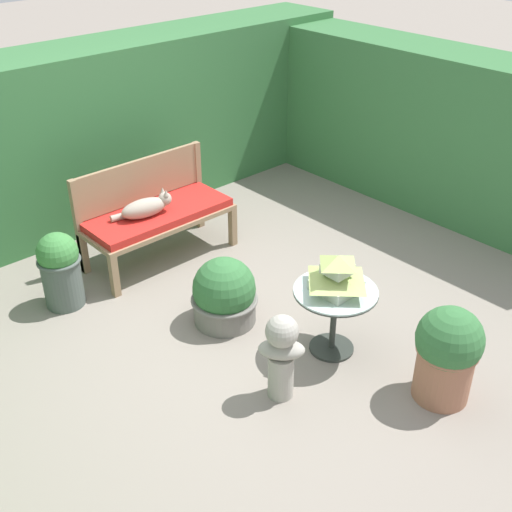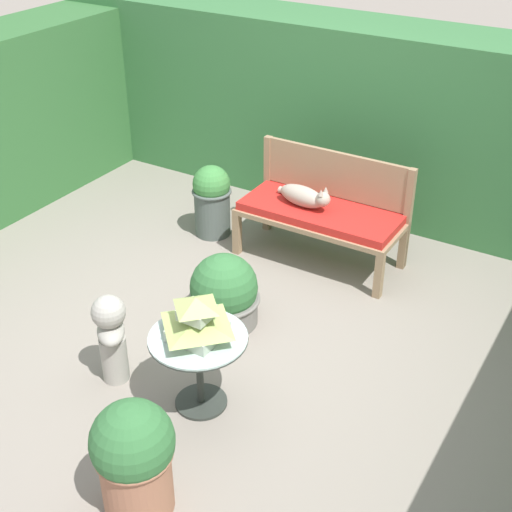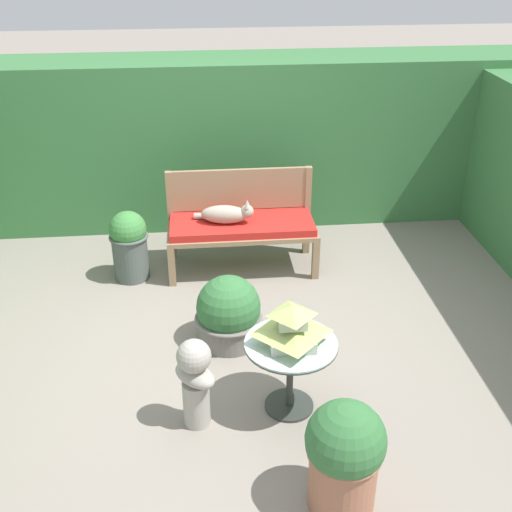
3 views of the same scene
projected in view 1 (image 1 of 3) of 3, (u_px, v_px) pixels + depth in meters
ground at (239, 322)px, 4.95m from camera, size 30.00×30.00×0.00m
foliage_hedge_back at (71, 139)px, 6.05m from camera, size 6.40×0.77×1.65m
foliage_hedge_right at (442, 132)px, 6.32m from camera, size 0.70×3.61×1.57m
garden_bench at (159, 218)px, 5.58m from camera, size 1.32×0.55×0.47m
bench_backrest at (140, 186)px, 5.63m from camera, size 1.32×0.06×0.86m
cat at (146, 207)px, 5.41m from camera, size 0.52×0.24×0.21m
patio_table at (335, 303)px, 4.47m from camera, size 0.59×0.59×0.51m
pagoda_birdhouse at (337, 275)px, 4.35m from camera, size 0.38×0.38×0.28m
garden_bust at (281, 352)px, 4.08m from camera, size 0.33×0.34×0.63m
potted_plant_bench_left at (60, 268)px, 4.99m from camera, size 0.34×0.34×0.63m
potted_plant_hedge_corner at (224, 295)px, 4.85m from camera, size 0.51×0.51×0.53m
potted_plant_table_far at (447, 353)px, 4.08m from camera, size 0.43×0.43×0.68m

